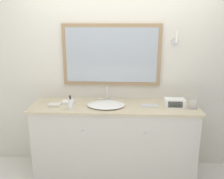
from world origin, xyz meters
name	(u,v)px	position (x,y,z in m)	size (l,w,h in m)	color
wall_back	(116,70)	(0.00, 0.59, 1.28)	(8.00, 0.18, 2.55)	silver
vanity_counter	(114,140)	(0.00, 0.29, 0.45)	(2.01, 0.55, 0.91)	beige
sink_basin	(106,104)	(-0.10, 0.27, 0.93)	(0.45, 0.39, 0.20)	white
soap_bottle	(71,104)	(-0.50, 0.13, 0.97)	(0.06, 0.06, 0.17)	white
appliance_box	(174,103)	(0.71, 0.27, 0.96)	(0.23, 0.12, 0.11)	white
picture_frame	(193,104)	(0.91, 0.21, 0.97)	(0.10, 0.01, 0.14)	#B2B2B7
hand_towel_near_sink	(68,102)	(-0.57, 0.32, 0.93)	(0.14, 0.11, 0.04)	white
hand_towel_far_corner	(54,105)	(-0.71, 0.22, 0.92)	(0.14, 0.10, 0.03)	silver
metal_tray	(150,105)	(0.42, 0.30, 0.91)	(0.19, 0.11, 0.01)	silver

